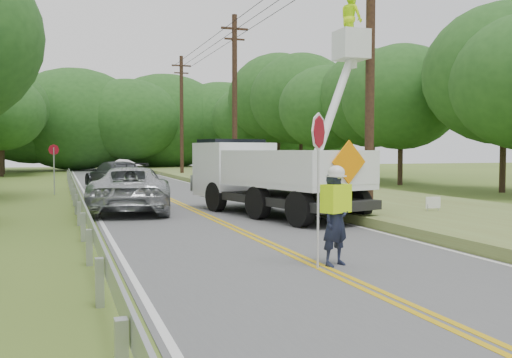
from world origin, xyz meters
name	(u,v)px	position (x,y,z in m)	size (l,w,h in m)	color
ground	(389,299)	(0.00, 0.00, 0.00)	(140.00, 140.00, 0.00)	#496126
road	(187,207)	(0.00, 14.00, 0.01)	(7.20, 96.00, 0.03)	#545557
guardrail	(77,194)	(-4.02, 14.91, 0.55)	(0.18, 48.00, 0.77)	#A2A6AB
utility_poles	(279,84)	(5.00, 17.02, 5.27)	(1.60, 43.30, 10.00)	black
tall_grass_verge	(351,198)	(7.10, 14.00, 0.15)	(7.00, 96.00, 0.30)	olive
treeline_right	(368,93)	(15.52, 26.88, 6.15)	(11.41, 54.54, 11.39)	#332319
treeline_horizon	(102,120)	(-0.27, 56.25, 5.50)	(57.25, 14.46, 11.02)	#214C1B
flagger	(335,212)	(0.32, 2.35, 1.05)	(1.07, 0.71, 2.89)	#191E33
bucket_truck	(264,167)	(2.13, 11.26, 1.62)	(4.62, 7.86, 7.24)	black
suv_silver	(132,189)	(-2.21, 13.13, 0.82)	(2.66, 5.76, 1.60)	#A8ADB0
suv_darkgrey	(115,175)	(-1.66, 25.81, 0.80)	(2.18, 5.35, 1.55)	#3B3E44
stop_sign_permanent	(54,161)	(-4.90, 22.11, 1.65)	(0.51, 0.18, 2.50)	#A2A6AB
yard_sign	(433,203)	(6.48, 7.59, 0.54)	(0.52, 0.07, 0.75)	white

